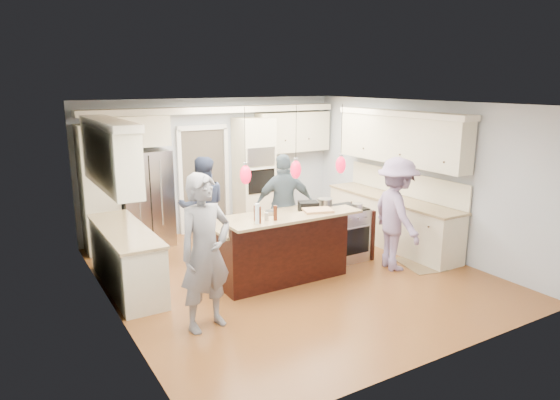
{
  "coord_description": "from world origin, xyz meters",
  "views": [
    {
      "loc": [
        -4.02,
        -6.39,
        3.02
      ],
      "look_at": [
        0.0,
        0.35,
        1.15
      ],
      "focal_mm": 32.0,
      "sensor_mm": 36.0,
      "label": 1
    }
  ],
  "objects_px": {
    "refrigerator": "(146,198)",
    "person_far_left": "(203,206)",
    "island_range": "(343,233)",
    "kitchen_island": "(276,246)",
    "person_bar_end": "(205,253)"
  },
  "relations": [
    {
      "from": "kitchen_island",
      "to": "island_range",
      "type": "bearing_deg",
      "value": 3.1
    },
    {
      "from": "refrigerator",
      "to": "person_far_left",
      "type": "bearing_deg",
      "value": -55.56
    },
    {
      "from": "refrigerator",
      "to": "person_far_left",
      "type": "relative_size",
      "value": 1.02
    },
    {
      "from": "island_range",
      "to": "person_far_left",
      "type": "relative_size",
      "value": 0.52
    },
    {
      "from": "kitchen_island",
      "to": "island_range",
      "type": "distance_m",
      "value": 1.41
    },
    {
      "from": "island_range",
      "to": "person_far_left",
      "type": "xyz_separation_m",
      "value": [
        -2.0,
        1.45,
        0.42
      ]
    },
    {
      "from": "person_far_left",
      "to": "kitchen_island",
      "type": "bearing_deg",
      "value": 127.54
    },
    {
      "from": "person_bar_end",
      "to": "person_far_left",
      "type": "distance_m",
      "value": 2.77
    },
    {
      "from": "person_bar_end",
      "to": "refrigerator",
      "type": "bearing_deg",
      "value": 73.58
    },
    {
      "from": "refrigerator",
      "to": "kitchen_island",
      "type": "height_order",
      "value": "refrigerator"
    },
    {
      "from": "refrigerator",
      "to": "person_far_left",
      "type": "distance_m",
      "value": 1.26
    },
    {
      "from": "island_range",
      "to": "person_bar_end",
      "type": "relative_size",
      "value": 0.47
    },
    {
      "from": "refrigerator",
      "to": "island_range",
      "type": "relative_size",
      "value": 1.96
    },
    {
      "from": "person_bar_end",
      "to": "person_far_left",
      "type": "bearing_deg",
      "value": 56.85
    },
    {
      "from": "island_range",
      "to": "person_far_left",
      "type": "distance_m",
      "value": 2.51
    }
  ]
}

